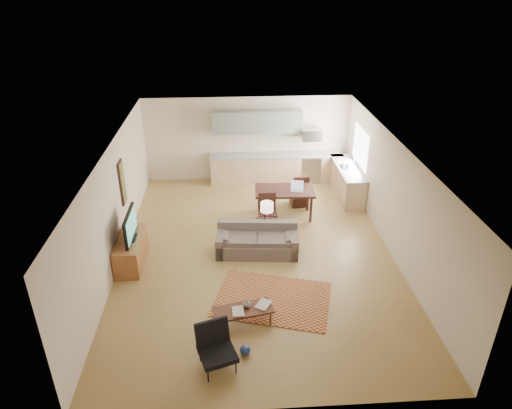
{
  "coord_description": "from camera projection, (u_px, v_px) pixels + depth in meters",
  "views": [
    {
      "loc": [
        -0.62,
        -9.37,
        6.14
      ],
      "look_at": [
        0.0,
        0.3,
        1.15
      ],
      "focal_mm": 32.0,
      "sensor_mm": 36.0,
      "label": 1
    }
  ],
  "objects": [
    {
      "name": "dining_chair_far",
      "position": [
        299.0,
        189.0,
        13.2
      ],
      "size": [
        0.5,
        0.52,
        0.98
      ],
      "primitive_type": null,
      "rotation": [
        0.0,
        0.0,
        3.22
      ],
      "color": "#321813",
      "rests_on": "floor"
    },
    {
      "name": "armchair",
      "position": [
        217.0,
        350.0,
        7.74
      ],
      "size": [
        0.87,
        0.87,
        0.79
      ],
      "primitive_type": null,
      "rotation": [
        0.0,
        0.0,
        0.32
      ],
      "color": "black",
      "rests_on": "floor"
    },
    {
      "name": "book_a",
      "position": [
        232.0,
        312.0,
        8.66
      ],
      "size": [
        0.27,
        0.33,
        0.03
      ],
      "primitive_type": "imported",
      "rotation": [
        0.0,
        0.0,
        0.07
      ],
      "color": "maroon",
      "rests_on": "coffee_table"
    },
    {
      "name": "wall_art_left",
      "position": [
        123.0,
        182.0,
        11.07
      ],
      "size": [
        0.06,
        0.42,
        1.1
      ],
      "primitive_type": null,
      "color": "olive",
      "rests_on": "room"
    },
    {
      "name": "tv_credenza",
      "position": [
        131.0,
        251.0,
        10.6
      ],
      "size": [
        0.55,
        1.44,
        0.66
      ],
      "primitive_type": null,
      "color": "brown",
      "rests_on": "floor"
    },
    {
      "name": "window_right",
      "position": [
        360.0,
        147.0,
        13.3
      ],
      "size": [
        0.02,
        1.4,
        1.05
      ],
      "primitive_type": "cube",
      "color": "white",
      "rests_on": "room"
    },
    {
      "name": "vase",
      "position": [
        247.0,
        303.0,
        8.78
      ],
      "size": [
        0.22,
        0.22,
        0.16
      ],
      "primitive_type": "imported",
      "rotation": [
        0.0,
        0.0,
        -0.23
      ],
      "color": "black",
      "rests_on": "coffee_table"
    },
    {
      "name": "kitchen_counter_right",
      "position": [
        347.0,
        181.0,
        13.78
      ],
      "size": [
        0.64,
        2.26,
        0.92
      ],
      "primitive_type": null,
      "color": "tan",
      "rests_on": "ground"
    },
    {
      "name": "rug",
      "position": [
        272.0,
        299.0,
        9.55
      ],
      "size": [
        2.69,
        2.2,
        0.02
      ],
      "primitive_type": "cube",
      "rotation": [
        0.0,
        0.0,
        -0.28
      ],
      "color": "maroon",
      "rests_on": "floor"
    },
    {
      "name": "kitchen_microwave",
      "position": [
        312.0,
        135.0,
        14.29
      ],
      "size": [
        0.62,
        0.4,
        0.35
      ],
      "primitive_type": "cube",
      "color": "#A5A8AD",
      "rests_on": "room"
    },
    {
      "name": "laptop",
      "position": [
        297.0,
        187.0,
        12.29
      ],
      "size": [
        0.38,
        0.3,
        0.26
      ],
      "primitive_type": null,
      "rotation": [
        0.0,
        0.0,
        -0.14
      ],
      "color": "#A5A8AD",
      "rests_on": "dining_table"
    },
    {
      "name": "book_b",
      "position": [
        258.0,
        303.0,
        8.9
      ],
      "size": [
        0.53,
        0.54,
        0.02
      ],
      "primitive_type": "imported",
      "rotation": [
        0.0,
        0.0,
        -0.54
      ],
      "color": "navy",
      "rests_on": "coffee_table"
    },
    {
      "name": "console_table",
      "position": [
        267.0,
        232.0,
        11.36
      ],
      "size": [
        0.59,
        0.43,
        0.65
      ],
      "primitive_type": null,
      "rotation": [
        0.0,
        0.0,
        -0.11
      ],
      "color": "#321813",
      "rests_on": "floor"
    },
    {
      "name": "kitchen_counter_back",
      "position": [
        276.0,
        168.0,
        14.71
      ],
      "size": [
        4.26,
        0.64,
        0.92
      ],
      "primitive_type": null,
      "color": "tan",
      "rests_on": "ground"
    },
    {
      "name": "triptych",
      "position": [
        244.0,
        127.0,
        14.32
      ],
      "size": [
        1.7,
        0.04,
        0.5
      ],
      "primitive_type": null,
      "color": "beige",
      "rests_on": "room"
    },
    {
      "name": "coffee_table",
      "position": [
        243.0,
        316.0,
        8.83
      ],
      "size": [
        1.22,
        0.68,
        0.35
      ],
      "primitive_type": null,
      "rotation": [
        0.0,
        0.0,
        0.2
      ],
      "color": "#472216",
      "rests_on": "floor"
    },
    {
      "name": "upper_cabinets",
      "position": [
        257.0,
        122.0,
        14.13
      ],
      "size": [
        2.8,
        0.34,
        0.7
      ],
      "primitive_type": "cube",
      "color": "gray",
      "rests_on": "room"
    },
    {
      "name": "tv",
      "position": [
        130.0,
        226.0,
        10.3
      ],
      "size": [
        0.11,
        1.11,
        0.66
      ],
      "primitive_type": null,
      "color": "black",
      "rests_on": "tv_credenza"
    },
    {
      "name": "table_lamp",
      "position": [
        267.0,
        212.0,
        11.09
      ],
      "size": [
        0.37,
        0.37,
        0.52
      ],
      "primitive_type": null,
      "rotation": [
        0.0,
        0.0,
        -0.21
      ],
      "color": "beige",
      "rests_on": "console_table"
    },
    {
      "name": "sofa",
      "position": [
        257.0,
        240.0,
        10.97
      ],
      "size": [
        2.11,
        1.06,
        0.71
      ],
      "primitive_type": null,
      "rotation": [
        0.0,
        0.0,
        -0.09
      ],
      "color": "#62554D",
      "rests_on": "floor"
    },
    {
      "name": "room",
      "position": [
        257.0,
        203.0,
        10.54
      ],
      "size": [
        9.0,
        9.0,
        9.0
      ],
      "color": "olive",
      "rests_on": "ground"
    },
    {
      "name": "dining_table",
      "position": [
        284.0,
        203.0,
        12.61
      ],
      "size": [
        1.65,
        1.0,
        0.81
      ],
      "primitive_type": null,
      "rotation": [
        0.0,
        0.0,
        -0.05
      ],
      "color": "#321813",
      "rests_on": "floor"
    },
    {
      "name": "dining_chair_near",
      "position": [
        268.0,
        213.0,
        11.95
      ],
      "size": [
        0.47,
        0.49,
        0.97
      ],
      "primitive_type": null,
      "rotation": [
        0.0,
        0.0,
        0.02
      ],
      "color": "#321813",
      "rests_on": "floor"
    },
    {
      "name": "kitchen_range",
      "position": [
        310.0,
        167.0,
        14.78
      ],
      "size": [
        0.62,
        0.62,
        0.9
      ],
      "primitive_type": "cube",
      "color": "#A5A8AD",
      "rests_on": "ground"
    },
    {
      "name": "soap_bottle",
      "position": [
        344.0,
        163.0,
        13.64
      ],
      "size": [
        0.11,
        0.11,
        0.19
      ],
      "primitive_type": "imported",
      "rotation": [
        0.0,
        0.0,
        0.12
      ],
      "color": "beige",
      "rests_on": "kitchen_counter_right"
    }
  ]
}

